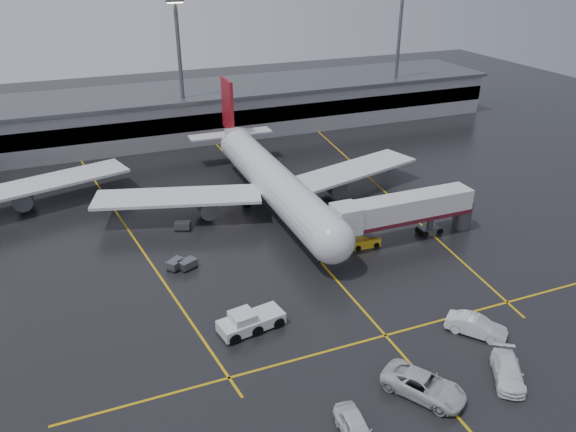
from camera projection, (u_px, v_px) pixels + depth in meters
name	position (u px, v px, depth m)	size (l,w,h in m)	color
ground	(297.00, 235.00, 71.07)	(220.00, 220.00, 0.00)	black
apron_line_centre	(297.00, 235.00, 71.07)	(0.25, 90.00, 0.02)	gold
apron_line_stop	(385.00, 335.00, 52.72)	(60.00, 0.25, 0.02)	gold
apron_line_left	(127.00, 228.00, 72.71)	(0.25, 70.00, 0.02)	gold
apron_line_right	(379.00, 186.00, 85.43)	(0.25, 70.00, 0.02)	gold
terminal	(203.00, 110.00, 109.15)	(122.00, 19.00, 8.60)	gray
light_mast_mid	(180.00, 65.00, 98.07)	(3.00, 1.20, 25.45)	#595B60
light_mast_right	(398.00, 49.00, 113.13)	(3.00, 1.20, 25.45)	#595B60
main_airliner	(270.00, 178.00, 77.31)	(48.80, 45.60, 14.10)	silver
jet_bridge	(404.00, 211.00, 68.32)	(19.90, 3.40, 6.05)	silver
pushback_tractor	(250.00, 322.00, 53.17)	(6.73, 3.69, 2.28)	silver
belt_loader	(365.00, 242.00, 68.22)	(3.79, 1.97, 2.33)	yellow
service_van_a	(424.00, 385.00, 45.39)	(3.19, 6.92, 1.92)	silver
service_van_b	(508.00, 371.00, 47.12)	(2.29, 5.64, 1.64)	white
service_van_c	(476.00, 326.00, 52.52)	(1.96, 5.63, 1.85)	silver
service_van_d	(356.00, 429.00, 41.40)	(2.07, 5.13, 1.75)	white
baggage_cart_a	(188.00, 264.00, 63.43)	(2.37, 2.04, 1.12)	#595B60
baggage_cart_b	(176.00, 264.00, 63.43)	(2.37, 2.27, 1.12)	#595B60
baggage_cart_c	(183.00, 225.00, 72.17)	(2.34, 1.96, 1.12)	#595B60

